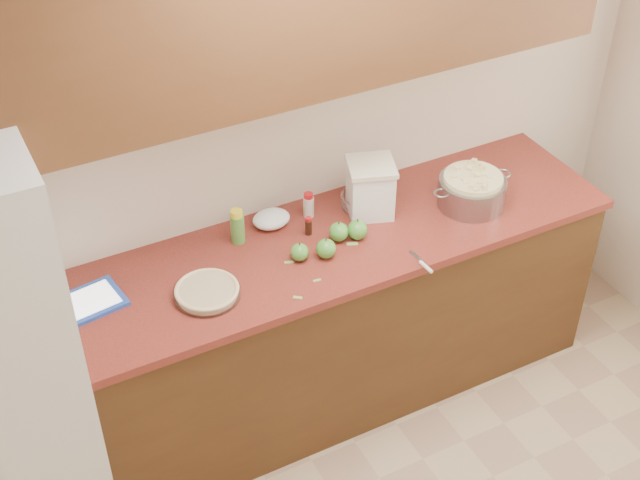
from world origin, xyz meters
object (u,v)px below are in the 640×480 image
tablet (89,302)px  pie (207,292)px  colander (472,191)px  flour_canister (370,188)px

tablet → pie: bearing=-29.8°
colander → tablet: size_ratio=1.39×
colander → flour_canister: (-0.43, 0.16, 0.05)m
pie → tablet: (-0.43, 0.17, -0.01)m
colander → pie: bearing=-178.4°
flour_canister → pie: bearing=-166.9°
pie → flour_canister: flour_canister is taller
colander → flour_canister: bearing=159.4°
colander → flour_canister: 0.46m
flour_canister → tablet: 1.28m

